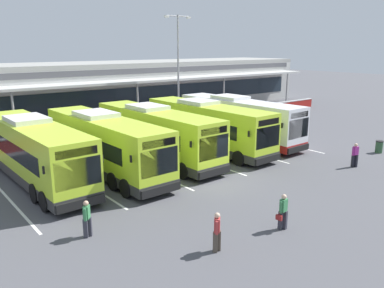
{
  "coord_description": "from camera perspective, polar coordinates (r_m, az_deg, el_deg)",
  "views": [
    {
      "loc": [
        -14.97,
        -16.46,
        7.8
      ],
      "look_at": [
        0.54,
        3.0,
        1.6
      ],
      "focal_mm": 36.64,
      "sensor_mm": 36.0,
      "label": 1
    }
  ],
  "objects": [
    {
      "name": "ground_plane",
      "position": [
        23.58,
        3.54,
        -5.35
      ],
      "size": [
        200.0,
        200.0,
        0.0
      ],
      "primitive_type": "plane",
      "color": "#4C4C51"
    },
    {
      "name": "terminal_building",
      "position": [
        46.13,
        -19.56,
        7.23
      ],
      "size": [
        70.0,
        13.0,
        6.0
      ],
      "color": "#B7B7B2",
      "rests_on": "ground"
    },
    {
      "name": "red_barrier_wall",
      "position": [
        35.15,
        -12.47,
        1.76
      ],
      "size": [
        60.0,
        0.4,
        1.1
      ],
      "color": "maroon",
      "rests_on": "ground"
    },
    {
      "name": "coach_bus_leftmost",
      "position": [
        24.64,
        -21.85,
        -1.17
      ],
      "size": [
        3.06,
        12.2,
        3.78
      ],
      "color": "#B7DB2D",
      "rests_on": "ground"
    },
    {
      "name": "coach_bus_left_centre",
      "position": [
        25.23,
        -12.61,
        -0.15
      ],
      "size": [
        3.06,
        12.2,
        3.78
      ],
      "color": "#B7DB2D",
      "rests_on": "ground"
    },
    {
      "name": "coach_bus_centre",
      "position": [
        27.65,
        -5.3,
        1.37
      ],
      "size": [
        3.06,
        12.2,
        3.78
      ],
      "color": "#B7DB2D",
      "rests_on": "ground"
    },
    {
      "name": "coach_bus_right_centre",
      "position": [
        30.21,
        2.15,
        2.5
      ],
      "size": [
        3.06,
        12.2,
        3.78
      ],
      "color": "#B7DB2D",
      "rests_on": "ground"
    },
    {
      "name": "coach_bus_rightmost",
      "position": [
        33.12,
        6.71,
        3.43
      ],
      "size": [
        3.06,
        12.2,
        3.78
      ],
      "color": "silver",
      "rests_on": "ground"
    },
    {
      "name": "bay_stripe_far_west",
      "position": [
        24.19,
        -25.89,
        -6.27
      ],
      "size": [
        0.14,
        13.0,
        0.01
      ],
      "primitive_type": "cube",
      "color": "silver",
      "rests_on": "ground"
    },
    {
      "name": "bay_stripe_west",
      "position": [
        25.31,
        -16.62,
        -4.56
      ],
      "size": [
        0.14,
        13.0,
        0.01
      ],
      "primitive_type": "cube",
      "color": "silver",
      "rests_on": "ground"
    },
    {
      "name": "bay_stripe_mid_west",
      "position": [
        27.04,
        -8.37,
        -2.92
      ],
      "size": [
        0.14,
        13.0,
        0.01
      ],
      "primitive_type": "cube",
      "color": "silver",
      "rests_on": "ground"
    },
    {
      "name": "bay_stripe_centre",
      "position": [
        29.27,
        -1.27,
        -1.46
      ],
      "size": [
        0.14,
        13.0,
        0.01
      ],
      "primitive_type": "cube",
      "color": "silver",
      "rests_on": "ground"
    },
    {
      "name": "bay_stripe_mid_east",
      "position": [
        31.9,
        4.74,
        -0.21
      ],
      "size": [
        0.14,
        13.0,
        0.01
      ],
      "primitive_type": "cube",
      "color": "silver",
      "rests_on": "ground"
    },
    {
      "name": "bay_stripe_east",
      "position": [
        34.84,
        9.79,
        0.85
      ],
      "size": [
        0.14,
        13.0,
        0.01
      ],
      "primitive_type": "cube",
      "color": "silver",
      "rests_on": "ground"
    },
    {
      "name": "pedestrian_with_handbag",
      "position": [
        17.71,
        13.1,
        -9.47
      ],
      "size": [
        0.64,
        0.31,
        1.62
      ],
      "color": "#33333D",
      "rests_on": "ground"
    },
    {
      "name": "pedestrian_in_dark_coat",
      "position": [
        17.18,
        -15.05,
        -10.29
      ],
      "size": [
        0.42,
        0.47,
        1.62
      ],
      "color": "#33333D",
      "rests_on": "ground"
    },
    {
      "name": "pedestrian_child",
      "position": [
        15.56,
        3.67,
        -12.48
      ],
      "size": [
        0.45,
        0.44,
        1.62
      ],
      "color": "#4C4238",
      "rests_on": "ground"
    },
    {
      "name": "pedestrian_near_bin",
      "position": [
        28.09,
        22.65,
        -1.39
      ],
      "size": [
        0.54,
        0.36,
        1.62
      ],
      "color": "black",
      "rests_on": "ground"
    },
    {
      "name": "lamp_post_centre",
      "position": [
        42.17,
        -2.03,
        11.93
      ],
      "size": [
        3.24,
        0.28,
        11.0
      ],
      "color": "#9E9EA3",
      "rests_on": "ground"
    },
    {
      "name": "litter_bin",
      "position": [
        32.72,
        25.57,
        -0.36
      ],
      "size": [
        0.54,
        0.54,
        0.93
      ],
      "color": "#2D5133",
      "rests_on": "ground"
    }
  ]
}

